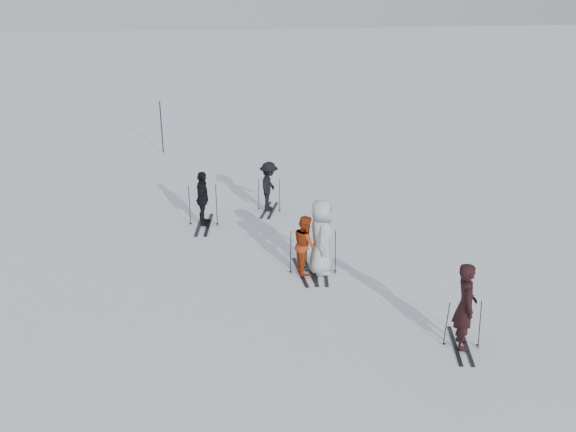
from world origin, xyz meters
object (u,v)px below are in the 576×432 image
Objects in this scene: skier_near_dark at (465,307)px; skier_red at (305,245)px; piste_marker at (162,127)px; skier_grey at (321,237)px; skier_uphill_far at (269,187)px; skier_uphill_left at (203,199)px.

skier_near_dark reaches higher than skier_red.
piste_marker is at bearing 16.01° from skier_red.
skier_near_dark is at bearing -65.97° from piste_marker.
skier_uphill_far is (-0.87, 4.57, -0.20)m from skier_grey.
skier_near_dark is 0.96× the size of skier_grey.
skier_grey is 1.24× the size of skier_uphill_far.
skier_grey is 1.18× the size of skier_uphill_left.
skier_grey is at bearing -102.15° from skier_red.
skier_uphill_far is at bearing -58.18° from skier_uphill_left.
piste_marker is at bearing 29.24° from skier_grey.
skier_near_dark is at bearing -148.18° from skier_red.
skier_red is at bearing -70.29° from piste_marker.
skier_uphill_left is 2.33m from skier_uphill_far.
skier_red is 0.46m from skier_grey.
skier_uphill_far is 0.74× the size of piste_marker.
skier_uphill_far is at bearing 32.50° from skier_near_dark.
piste_marker is (-4.21, 11.76, 0.31)m from skier_red.
skier_uphill_left is 8.37m from piste_marker.
skier_uphill_far is at bearing 2.25° from skier_red.
skier_grey is (0.40, -0.06, 0.22)m from skier_red.
skier_uphill_far is (-0.47, 4.51, 0.03)m from skier_red.
skier_red is 4.40m from skier_uphill_left.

